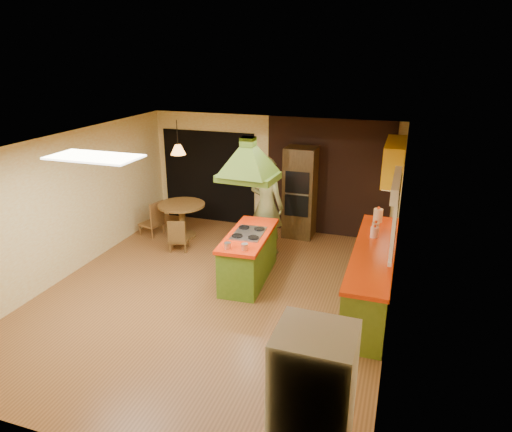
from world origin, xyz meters
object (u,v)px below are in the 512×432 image
(kitchen_island, at_px, (249,256))
(man, at_px, (267,206))
(canister_large, at_px, (378,215))
(refrigerator, at_px, (312,411))
(dining_table, at_px, (182,214))
(wall_oven, at_px, (300,193))

(kitchen_island, distance_m, man, 1.31)
(kitchen_island, xyz_separation_m, canister_large, (2.05, 1.10, 0.61))
(refrigerator, height_order, canister_large, refrigerator)
(refrigerator, xyz_separation_m, dining_table, (-3.85, 5.00, -0.29))
(man, distance_m, canister_large, 2.10)
(refrigerator, distance_m, canister_large, 4.74)
(refrigerator, bearing_deg, wall_oven, 104.82)
(man, distance_m, wall_oven, 1.12)
(refrigerator, xyz_separation_m, canister_large, (0.18, 4.73, 0.22))
(man, xyz_separation_m, canister_large, (2.10, -0.09, 0.07))
(man, bearing_deg, refrigerator, 124.70)
(dining_table, bearing_deg, man, -5.13)
(wall_oven, xyz_separation_m, dining_table, (-2.36, -0.86, -0.45))
(kitchen_island, distance_m, dining_table, 2.42)
(canister_large, bearing_deg, wall_oven, 146.08)
(man, xyz_separation_m, dining_table, (-1.94, 0.17, -0.44))
(man, xyz_separation_m, wall_oven, (0.42, 1.04, 0.00))
(refrigerator, bearing_deg, man, 112.13)
(refrigerator, bearing_deg, kitchen_island, 117.70)
(kitchen_island, bearing_deg, canister_large, 24.95)
(refrigerator, height_order, dining_table, refrigerator)
(man, distance_m, refrigerator, 5.19)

